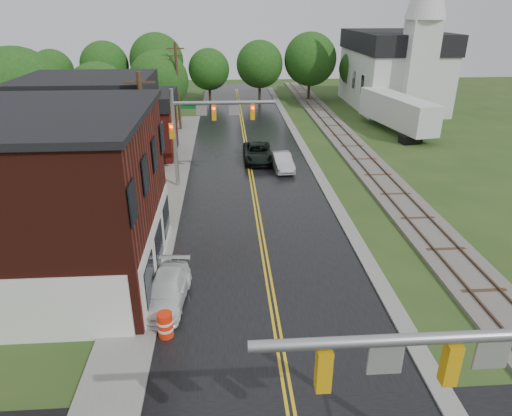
{
  "coord_description": "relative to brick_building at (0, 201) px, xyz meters",
  "views": [
    {
      "loc": [
        -1.92,
        -5.2,
        12.48
      ],
      "look_at": [
        -0.56,
        14.83,
        3.5
      ],
      "focal_mm": 32.0,
      "sensor_mm": 36.0,
      "label": 1
    }
  ],
  "objects": [
    {
      "name": "main_road",
      "position": [
        12.48,
        15.0,
        -4.15
      ],
      "size": [
        10.0,
        90.0,
        0.02
      ],
      "primitive_type": "cube",
      "color": "black",
      "rests_on": "ground"
    },
    {
      "name": "curb_right",
      "position": [
        17.88,
        20.0,
        -4.15
      ],
      "size": [
        0.8,
        70.0,
        0.12
      ],
      "primitive_type": "cube",
      "color": "gray",
      "rests_on": "ground"
    },
    {
      "name": "sidewalk_left",
      "position": [
        6.28,
        10.0,
        -4.15
      ],
      "size": [
        2.4,
        50.0,
        0.12
      ],
      "primitive_type": "cube",
      "color": "gray",
      "rests_on": "ground"
    },
    {
      "name": "brick_building",
      "position": [
        0.0,
        0.0,
        0.0
      ],
      "size": [
        14.3,
        10.3,
        8.3
      ],
      "color": "#43150E",
      "rests_on": "ground"
    },
    {
      "name": "yellow_house",
      "position": [
        1.48,
        11.0,
        -0.95
      ],
      "size": [
        8.0,
        7.0,
        6.4
      ],
      "primitive_type": "cube",
      "color": "tan",
      "rests_on": "ground"
    },
    {
      "name": "darkred_building",
      "position": [
        2.48,
        20.0,
        -1.95
      ],
      "size": [
        7.0,
        6.0,
        4.4
      ],
      "primitive_type": "cube",
      "color": "#3F0F0C",
      "rests_on": "ground"
    },
    {
      "name": "church",
      "position": [
        32.48,
        38.74,
        1.68
      ],
      "size": [
        10.4,
        18.4,
        20.0
      ],
      "color": "silver",
      "rests_on": "ground"
    },
    {
      "name": "railroad",
      "position": [
        22.48,
        20.0,
        -4.05
      ],
      "size": [
        3.2,
        80.0,
        0.3
      ],
      "color": "#59544C",
      "rests_on": "ground"
    },
    {
      "name": "traffic_signal_near",
      "position": [
        15.96,
        -13.0,
        0.82
      ],
      "size": [
        7.34,
        0.3,
        7.2
      ],
      "color": "gray",
      "rests_on": "ground"
    },
    {
      "name": "traffic_signal_far",
      "position": [
        9.01,
        12.0,
        0.82
      ],
      "size": [
        7.34,
        0.43,
        7.2
      ],
      "color": "gray",
      "rests_on": "ground"
    },
    {
      "name": "utility_pole_b",
      "position": [
        5.68,
        7.0,
        0.57
      ],
      "size": [
        1.8,
        0.28,
        9.0
      ],
      "color": "#382616",
      "rests_on": "ground"
    },
    {
      "name": "utility_pole_c",
      "position": [
        5.68,
        29.0,
        0.57
      ],
      "size": [
        1.8,
        0.28,
        9.0
      ],
      "color": "#382616",
      "rests_on": "ground"
    },
    {
      "name": "tree_left_b",
      "position": [
        -5.36,
        16.9,
        1.57
      ],
      "size": [
        7.6,
        7.6,
        9.69
      ],
      "color": "black",
      "rests_on": "ground"
    },
    {
      "name": "tree_left_c",
      "position": [
        -1.36,
        24.9,
        0.36
      ],
      "size": [
        6.0,
        6.0,
        7.65
      ],
      "color": "black",
      "rests_on": "ground"
    },
    {
      "name": "tree_left_e",
      "position": [
        3.64,
        30.9,
        0.66
      ],
      "size": [
        6.4,
        6.4,
        8.16
      ],
      "color": "black",
      "rests_on": "ground"
    },
    {
      "name": "suv_dark",
      "position": [
        13.28,
        17.7,
        -3.42
      ],
      "size": [
        2.45,
        5.29,
        1.47
      ],
      "primitive_type": "imported",
      "rotation": [
        0.0,
        0.0,
        -0.0
      ],
      "color": "black",
      "rests_on": "ground"
    },
    {
      "name": "sedan_silver",
      "position": [
        15.1,
        15.27,
        -3.47
      ],
      "size": [
        1.75,
        4.22,
        1.36
      ],
      "primitive_type": "imported",
      "rotation": [
        0.0,
        0.0,
        0.08
      ],
      "color": "#B9B8BD",
      "rests_on": "ground"
    },
    {
      "name": "pickup_white",
      "position": [
        7.68,
        -2.66,
        -3.52
      ],
      "size": [
        2.22,
        4.54,
        1.27
      ],
      "primitive_type": "imported",
      "rotation": [
        0.0,
        0.0,
        -0.1
      ],
      "color": "white",
      "rests_on": "ground"
    },
    {
      "name": "semi_trailer",
      "position": [
        28.62,
        26.63,
        -1.89
      ],
      "size": [
        4.79,
        12.25,
        3.79
      ],
      "color": "black",
      "rests_on": "ground"
    },
    {
      "name": "construction_barrel",
      "position": [
        7.89,
        -5.0,
        -3.59
      ],
      "size": [
        0.72,
        0.72,
        1.12
      ],
      "primitive_type": "cylinder",
      "rotation": [
        0.0,
        0.0,
        0.17
      ],
      "color": "red",
      "rests_on": "ground"
    }
  ]
}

